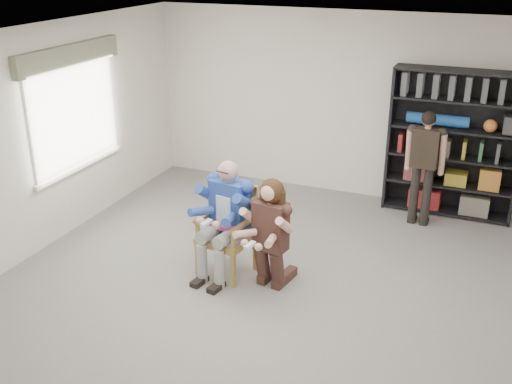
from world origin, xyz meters
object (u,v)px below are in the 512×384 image
at_px(kneeling_woman, 269,236).
at_px(standing_man, 423,169).
at_px(seated_man, 226,219).
at_px(bookshelf, 453,144).
at_px(armchair, 227,231).

xyz_separation_m(kneeling_woman, standing_man, (1.33, 2.39, 0.17)).
distance_m(seated_man, standing_man, 2.97).
bearing_deg(standing_man, bookshelf, 64.29).
relative_size(armchair, kneeling_woman, 0.84).
xyz_separation_m(armchair, bookshelf, (2.22, 2.81, 0.50)).
height_order(seated_man, standing_man, standing_man).
distance_m(seated_man, bookshelf, 3.60).
height_order(seated_man, bookshelf, bookshelf).
xyz_separation_m(bookshelf, standing_man, (-0.31, -0.54, -0.23)).
bearing_deg(bookshelf, kneeling_woman, -119.29).
relative_size(bookshelf, standing_man, 1.28).
bearing_deg(standing_man, seated_man, -125.62).
bearing_deg(seated_man, kneeling_woman, -1.75).
distance_m(seated_man, kneeling_woman, 0.60).
relative_size(seated_man, standing_man, 0.87).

